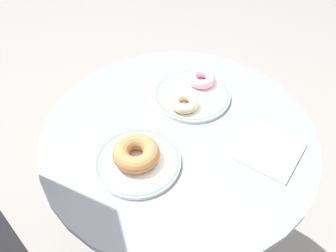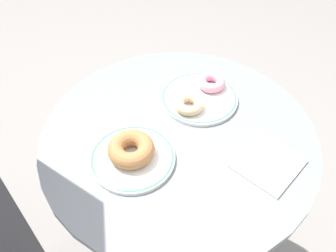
% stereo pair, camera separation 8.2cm
% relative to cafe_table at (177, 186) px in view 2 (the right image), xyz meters
% --- Properties ---
extents(cafe_table, '(0.66, 0.66, 0.73)m').
position_rel_cafe_table_xyz_m(cafe_table, '(0.00, 0.00, 0.00)').
color(cafe_table, slate).
rests_on(cafe_table, ground).
extents(plate_left, '(0.19, 0.19, 0.01)m').
position_rel_cafe_table_xyz_m(plate_left, '(-0.13, 0.03, 0.23)').
color(plate_left, white).
rests_on(plate_left, cafe_table).
extents(plate_right, '(0.20, 0.20, 0.01)m').
position_rel_cafe_table_xyz_m(plate_right, '(0.13, 0.03, 0.23)').
color(plate_right, white).
rests_on(plate_right, cafe_table).
extents(donut_cinnamon, '(0.15, 0.15, 0.04)m').
position_rel_cafe_table_xyz_m(donut_cinnamon, '(-0.12, 0.04, 0.25)').
color(donut_cinnamon, '#A36B3D').
rests_on(donut_cinnamon, plate_left).
extents(donut_pink_frosted, '(0.09, 0.09, 0.02)m').
position_rel_cafe_table_xyz_m(donut_pink_frosted, '(0.18, 0.03, 0.25)').
color(donut_pink_frosted, pink).
rests_on(donut_pink_frosted, plate_right).
extents(donut_glazed, '(0.10, 0.10, 0.02)m').
position_rel_cafe_table_xyz_m(donut_glazed, '(0.07, 0.03, 0.25)').
color(donut_glazed, '#E0B789').
rests_on(donut_glazed, plate_right).
extents(paper_napkin, '(0.14, 0.13, 0.01)m').
position_rel_cafe_table_xyz_m(paper_napkin, '(0.05, -0.21, 0.23)').
color(paper_napkin, white).
rests_on(paper_napkin, cafe_table).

